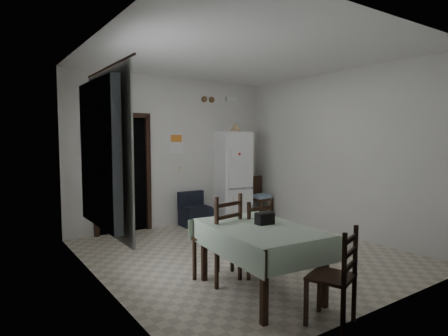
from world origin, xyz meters
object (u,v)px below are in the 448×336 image
navy_seat (196,209)px  dining_chair_near_head (331,275)px  dining_chair_far_right (252,236)px  dining_table (259,260)px  corner_chair (261,198)px  dining_chair_far_left (217,237)px  fridge (232,176)px

navy_seat → dining_chair_near_head: 4.20m
dining_chair_far_right → dining_table: bearing=60.8°
corner_chair → dining_chair_far_left: (-2.71, -2.41, 0.08)m
fridge → corner_chair: fridge is taller
navy_seat → corner_chair: 1.51m
fridge → dining_table: (-1.91, -3.18, -0.55)m
corner_chair → dining_chair_near_head: 4.59m
fridge → dining_chair_far_right: fridge is taller
fridge → navy_seat: size_ratio=2.81×
dining_table → navy_seat: bearing=77.3°
dining_chair_near_head → dining_table: bearing=-105.0°
dining_chair_far_left → dining_chair_near_head: dining_chair_far_left is taller
dining_table → dining_chair_far_right: dining_chair_far_right is taller
corner_chair → dining_chair_far_right: dining_chair_far_right is taller
corner_chair → dining_chair_far_right: size_ratio=0.94×
dining_chair_far_left → navy_seat: bearing=-125.1°
dining_chair_far_right → dining_chair_far_left: bearing=-4.0°
dining_chair_far_left → corner_chair: bearing=-148.5°
fridge → corner_chair: (0.62, -0.20, -0.48)m
navy_seat → dining_table: 3.35m
corner_chair → dining_table: bearing=-135.1°
navy_seat → dining_table: dining_table is taller
navy_seat → dining_chair_far_left: (-1.21, -2.61, 0.20)m
dining_chair_far_right → dining_chair_near_head: (-0.22, -1.45, -0.02)m
dining_table → dining_chair_far_right: size_ratio=1.51×
corner_chair → dining_chair_near_head: bearing=-126.8°
corner_chair → dining_table: size_ratio=0.62×
corner_chair → fridge: bearing=157.2°
navy_seat → dining_table: size_ratio=0.46×
dining_chair_far_left → dining_table: bearing=97.0°
fridge → navy_seat: bearing=-172.4°
fridge → dining_chair_far_left: fridge is taller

